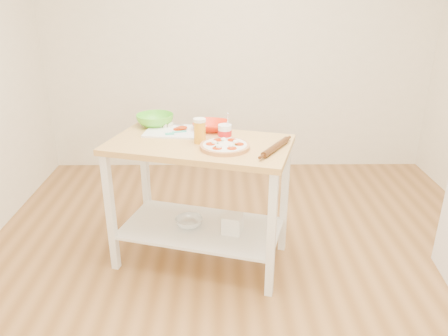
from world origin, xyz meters
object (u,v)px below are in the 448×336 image
cutting_board (175,131)px  spatula (175,133)px  shelf_bin (233,224)px  orange_bowl (211,126)px  rolling_pin (276,147)px  shelf_glass_bowl (189,222)px  yogurt_tub (225,133)px  pizza (225,146)px  beer_pint (200,131)px  prep_island (200,177)px  knife (162,123)px  green_bowl (155,120)px

cutting_board → spatula: cutting_board is taller
shelf_bin → orange_bowl: bearing=114.5°
orange_bowl → rolling_pin: bearing=-45.7°
spatula → orange_bowl: size_ratio=0.59×
orange_bowl → shelf_glass_bowl: 0.70m
cutting_board → spatula: bearing=-76.3°
yogurt_tub → pizza: bearing=-90.3°
beer_pint → shelf_bin: (0.22, -0.05, -0.66)m
cutting_board → yogurt_tub: 0.40m
spatula → yogurt_tub: bearing=-33.6°
beer_pint → rolling_pin: bearing=-17.0°
cutting_board → beer_pint: (0.19, -0.24, 0.07)m
prep_island → beer_pint: beer_pint is taller
prep_island → shelf_glass_bowl: (-0.09, 0.01, -0.36)m
orange_bowl → yogurt_tub: 0.26m
knife → shelf_bin: (0.51, -0.45, -0.59)m
green_bowl → shelf_bin: size_ratio=2.09×
beer_pint → shelf_glass_bowl: (-0.09, 0.03, -0.69)m
pizza → shelf_glass_bowl: bearing=151.7°
green_bowl → shelf_glass_bowl: size_ratio=1.37×
cutting_board → orange_bowl: orange_bowl is taller
knife → beer_pint: bearing=-29.2°
orange_bowl → green_bowl: 0.42m
knife → green_bowl: 0.06m
cutting_board → green_bowl: (-0.16, 0.15, 0.03)m
orange_bowl → yogurt_tub: size_ratio=1.26×
cutting_board → beer_pint: beer_pint is taller
shelf_glass_bowl → shelf_bin: shelf_bin is taller
knife → orange_bowl: (0.36, -0.12, 0.01)m
yogurt_tub → shelf_glass_bowl: bearing=-177.7°
prep_island → green_bowl: bearing=132.7°
pizza → rolling_pin: bearing=-6.9°
spatula → beer_pint: size_ratio=0.89×
prep_island → green_bowl: size_ratio=4.87×
pizza → shelf_bin: (0.05, 0.05, -0.59)m
orange_bowl → yogurt_tub: (0.10, -0.24, 0.03)m
cutting_board → knife: 0.20m
cutting_board → spatula: size_ratio=2.99×
green_bowl → beer_pint: 0.52m
shelf_glass_bowl → yogurt_tub: bearing=2.3°
yogurt_tub → rolling_pin: size_ratio=0.57×
cutting_board → green_bowl: size_ratio=1.61×
beer_pint → spatula: bearing=137.4°
prep_island → knife: 0.55m
green_bowl → yogurt_tub: 0.61m
knife → yogurt_tub: bearing=-13.8°
knife → yogurt_tub: (0.46, -0.36, 0.04)m
shelf_glass_bowl → rolling_pin: bearing=-17.1°
knife → orange_bowl: size_ratio=1.06×
orange_bowl → shelf_glass_bowl: size_ratio=1.24×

